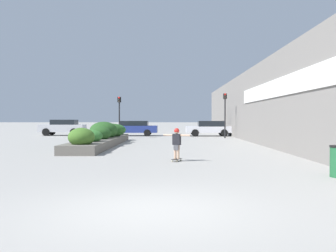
{
  "coord_description": "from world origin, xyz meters",
  "views": [
    {
      "loc": [
        0.4,
        -6.68,
        1.65
      ],
      "look_at": [
        0.18,
        14.45,
        1.22
      ],
      "focal_mm": 40.0,
      "sensor_mm": 36.0,
      "label": 1
    }
  ],
  "objects_px": {
    "car_center_right": "(295,127)",
    "car_rightmost": "(133,128)",
    "car_center_left": "(63,127)",
    "skateboarder": "(177,140)",
    "traffic_light_left": "(119,110)",
    "skateboard": "(177,160)",
    "traffic_light_right": "(225,108)",
    "car_leftmost": "(209,128)"
  },
  "relations": [
    {
      "from": "car_center_right",
      "to": "car_rightmost",
      "type": "xyz_separation_m",
      "value": [
        -16.1,
        -2.61,
        -0.06
      ]
    },
    {
      "from": "car_center_left",
      "to": "skateboarder",
      "type": "bearing_deg",
      "value": -153.63
    },
    {
      "from": "skateboarder",
      "to": "traffic_light_left",
      "type": "distance_m",
      "value": 17.06
    },
    {
      "from": "skateboard",
      "to": "car_center_right",
      "type": "height_order",
      "value": "car_center_right"
    },
    {
      "from": "car_center_left",
      "to": "car_rightmost",
      "type": "xyz_separation_m",
      "value": [
        6.8,
        -0.58,
        -0.06
      ]
    },
    {
      "from": "traffic_light_right",
      "to": "car_center_right",
      "type": "bearing_deg",
      "value": 39.84
    },
    {
      "from": "car_center_left",
      "to": "car_center_right",
      "type": "xyz_separation_m",
      "value": [
        22.9,
        2.04,
        -0.01
      ]
    },
    {
      "from": "skateboarder",
      "to": "traffic_light_left",
      "type": "xyz_separation_m",
      "value": [
        -4.51,
        16.38,
        1.52
      ]
    },
    {
      "from": "car_center_right",
      "to": "traffic_light_right",
      "type": "xyz_separation_m",
      "value": [
        -7.99,
        -6.66,
        1.71
      ]
    },
    {
      "from": "car_rightmost",
      "to": "traffic_light_right",
      "type": "relative_size",
      "value": 1.26
    },
    {
      "from": "car_center_right",
      "to": "skateboarder",
      "type": "bearing_deg",
      "value": 152.57
    },
    {
      "from": "car_center_left",
      "to": "car_center_right",
      "type": "height_order",
      "value": "car_center_right"
    },
    {
      "from": "car_leftmost",
      "to": "skateboarder",
      "type": "bearing_deg",
      "value": 170.86
    },
    {
      "from": "car_leftmost",
      "to": "car_center_left",
      "type": "distance_m",
      "value": 14.01
    },
    {
      "from": "car_leftmost",
      "to": "car_rightmost",
      "type": "relative_size",
      "value": 0.91
    },
    {
      "from": "car_center_left",
      "to": "car_center_right",
      "type": "bearing_deg",
      "value": -84.92
    },
    {
      "from": "skateboarder",
      "to": "car_center_left",
      "type": "relative_size",
      "value": 0.28
    },
    {
      "from": "car_leftmost",
      "to": "car_center_left",
      "type": "height_order",
      "value": "car_center_left"
    },
    {
      "from": "skateboarder",
      "to": "car_center_left",
      "type": "xyz_separation_m",
      "value": [
        -10.67,
        21.53,
        0.01
      ]
    },
    {
      "from": "traffic_light_left",
      "to": "traffic_light_right",
      "type": "height_order",
      "value": "traffic_light_right"
    },
    {
      "from": "skateboard",
      "to": "skateboarder",
      "type": "bearing_deg",
      "value": 113.57
    },
    {
      "from": "skateboard",
      "to": "car_leftmost",
      "type": "xyz_separation_m",
      "value": [
        3.3,
        20.52,
        0.69
      ]
    },
    {
      "from": "car_center_right",
      "to": "traffic_light_left",
      "type": "bearing_deg",
      "value": 113.22
    },
    {
      "from": "car_center_right",
      "to": "traffic_light_right",
      "type": "relative_size",
      "value": 1.06
    },
    {
      "from": "car_rightmost",
      "to": "traffic_light_right",
      "type": "bearing_deg",
      "value": -116.53
    },
    {
      "from": "traffic_light_left",
      "to": "skateboarder",
      "type": "bearing_deg",
      "value": -74.61
    },
    {
      "from": "car_leftmost",
      "to": "traffic_light_left",
      "type": "xyz_separation_m",
      "value": [
        -7.81,
        -4.13,
        1.58
      ]
    },
    {
      "from": "skateboard",
      "to": "car_leftmost",
      "type": "height_order",
      "value": "car_leftmost"
    },
    {
      "from": "car_leftmost",
      "to": "skateboard",
      "type": "bearing_deg",
      "value": 170.86
    },
    {
      "from": "skateboarder",
      "to": "car_rightmost",
      "type": "height_order",
      "value": "car_rightmost"
    },
    {
      "from": "skateboard",
      "to": "car_center_left",
      "type": "relative_size",
      "value": 0.15
    },
    {
      "from": "skateboard",
      "to": "car_rightmost",
      "type": "distance_m",
      "value": 21.32
    },
    {
      "from": "car_center_right",
      "to": "traffic_light_right",
      "type": "height_order",
      "value": "traffic_light_right"
    },
    {
      "from": "car_center_left",
      "to": "traffic_light_left",
      "type": "relative_size",
      "value": 1.24
    },
    {
      "from": "skateboard",
      "to": "car_leftmost",
      "type": "relative_size",
      "value": 0.15
    },
    {
      "from": "skateboard",
      "to": "car_center_left",
      "type": "xyz_separation_m",
      "value": [
        -10.67,
        21.53,
        0.75
      ]
    },
    {
      "from": "car_center_right",
      "to": "traffic_light_right",
      "type": "distance_m",
      "value": 10.54
    },
    {
      "from": "car_leftmost",
      "to": "car_center_right",
      "type": "distance_m",
      "value": 9.44
    },
    {
      "from": "skateboard",
      "to": "traffic_light_left",
      "type": "bearing_deg",
      "value": 130.75
    },
    {
      "from": "traffic_light_right",
      "to": "skateboarder",
      "type": "bearing_deg",
      "value": -104.09
    },
    {
      "from": "car_center_left",
      "to": "car_center_right",
      "type": "distance_m",
      "value": 22.99
    },
    {
      "from": "car_leftmost",
      "to": "car_center_right",
      "type": "xyz_separation_m",
      "value": [
        8.93,
        3.05,
        0.06
      ]
    }
  ]
}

